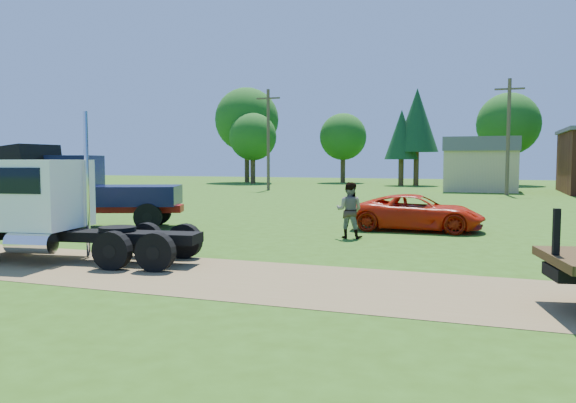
% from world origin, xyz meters
% --- Properties ---
extents(ground, '(140.00, 140.00, 0.00)m').
position_xyz_m(ground, '(0.00, 0.00, 0.00)').
color(ground, '#2E5312').
rests_on(ground, ground).
extents(dirt_track, '(120.00, 4.20, 0.01)m').
position_xyz_m(dirt_track, '(0.00, 0.00, 0.01)').
color(dirt_track, brown).
rests_on(dirt_track, ground).
extents(white_semi_tractor, '(6.98, 3.16, 4.13)m').
position_xyz_m(white_semi_tractor, '(-6.92, 0.40, 1.41)').
color(white_semi_tractor, black).
rests_on(white_semi_tractor, ground).
extents(navy_truck, '(6.89, 4.51, 2.95)m').
position_xyz_m(navy_truck, '(-10.75, 6.82, 1.51)').
color(navy_truck, maroon).
rests_on(navy_truck, ground).
extents(orange_pickup, '(5.15, 2.47, 1.42)m').
position_xyz_m(orange_pickup, '(1.98, 10.48, 0.71)').
color(orange_pickup, red).
rests_on(orange_pickup, ground).
extents(spectator_b, '(0.98, 0.77, 1.99)m').
position_xyz_m(spectator_b, '(-0.02, 7.44, 0.99)').
color(spectator_b, '#999999').
rests_on(spectator_b, ground).
extents(tan_shed, '(6.20, 5.40, 4.70)m').
position_xyz_m(tan_shed, '(4.00, 40.00, 2.42)').
color(tan_shed, tan).
rests_on(tan_shed, ground).
extents(utility_poles, '(42.20, 0.28, 9.00)m').
position_xyz_m(utility_poles, '(6.00, 35.00, 4.71)').
color(utility_poles, '#4E412C').
rests_on(utility_poles, ground).
extents(tree_row, '(60.11, 13.66, 11.68)m').
position_xyz_m(tree_row, '(6.14, 49.55, 7.05)').
color(tree_row, '#352315').
rests_on(tree_row, ground).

